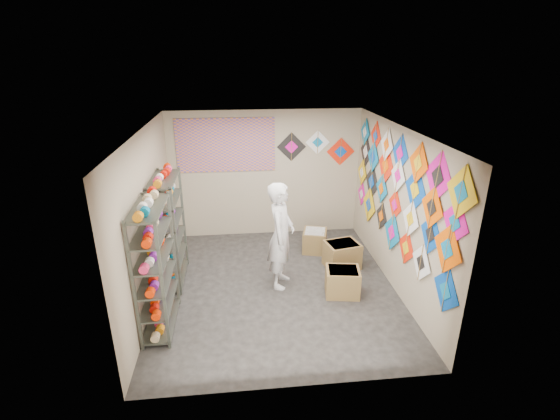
{
  "coord_description": "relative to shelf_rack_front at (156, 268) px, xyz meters",
  "views": [
    {
      "loc": [
        -0.59,
        -5.99,
        3.79
      ],
      "look_at": [
        0.1,
        0.3,
        1.3
      ],
      "focal_mm": 26.0,
      "sensor_mm": 36.0,
      "label": 1
    }
  ],
  "objects": [
    {
      "name": "string_spools",
      "position": [
        -0.0,
        0.65,
        0.1
      ],
      "size": [
        0.12,
        2.36,
        0.12
      ],
      "color": "#FF2F68",
      "rests_on": "ground"
    },
    {
      "name": "shelf_rack_front",
      "position": [
        0.0,
        0.0,
        0.0
      ],
      "size": [
        0.4,
        1.1,
        1.9
      ],
      "primitive_type": "cube",
      "color": "#4C5147",
      "rests_on": "ground"
    },
    {
      "name": "carton_c",
      "position": [
        2.69,
        2.12,
        -0.73
      ],
      "size": [
        0.57,
        0.6,
        0.43
      ],
      "primitive_type": "cube",
      "rotation": [
        0.0,
        0.0,
        -0.27
      ],
      "color": "olive",
      "rests_on": "ground"
    },
    {
      "name": "kite_wall_display",
      "position": [
        3.76,
        0.79,
        0.72
      ],
      "size": [
        0.06,
        4.28,
        2.04
      ],
      "color": "#0847B0",
      "rests_on": "room_walls"
    },
    {
      "name": "ground",
      "position": [
        1.78,
        0.85,
        -0.95
      ],
      "size": [
        4.5,
        4.5,
        0.0
      ],
      "primitive_type": "plane",
      "color": "black"
    },
    {
      "name": "shopkeeper",
      "position": [
        1.87,
        0.94,
        -0.03
      ],
      "size": [
        0.91,
        0.81,
        1.85
      ],
      "primitive_type": "imported",
      "rotation": [
        0.0,
        0.0,
        1.28
      ],
      "color": "silver",
      "rests_on": "ground"
    },
    {
      "name": "poster",
      "position": [
        0.98,
        3.08,
        1.05
      ],
      "size": [
        2.0,
        0.01,
        1.1
      ],
      "primitive_type": "cube",
      "color": "#5D4697",
      "rests_on": "room_walls"
    },
    {
      "name": "back_wall_kites",
      "position": [
        2.85,
        3.09,
        0.96
      ],
      "size": [
        1.66,
        0.02,
        0.76
      ],
      "color": "black",
      "rests_on": "room_walls"
    },
    {
      "name": "room_walls",
      "position": [
        1.78,
        0.85,
        0.69
      ],
      "size": [
        4.5,
        4.5,
        4.5
      ],
      "color": "tan",
      "rests_on": "ground"
    },
    {
      "name": "carton_a",
      "position": [
        2.85,
        0.52,
        -0.72
      ],
      "size": [
        0.61,
        0.54,
        0.46
      ],
      "primitive_type": "cube",
      "rotation": [
        0.0,
        0.0,
        -0.16
      ],
      "color": "olive",
      "rests_on": "ground"
    },
    {
      "name": "carton_b",
      "position": [
        3.07,
        1.42,
        -0.71
      ],
      "size": [
        0.69,
        0.6,
        0.49
      ],
      "primitive_type": "cube",
      "rotation": [
        0.0,
        0.0,
        0.21
      ],
      "color": "olive",
      "rests_on": "ground"
    },
    {
      "name": "shelf_rack_back",
      "position": [
        0.0,
        1.3,
        0.0
      ],
      "size": [
        0.4,
        1.1,
        1.9
      ],
      "primitive_type": "cube",
      "color": "#4C5147",
      "rests_on": "ground"
    }
  ]
}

